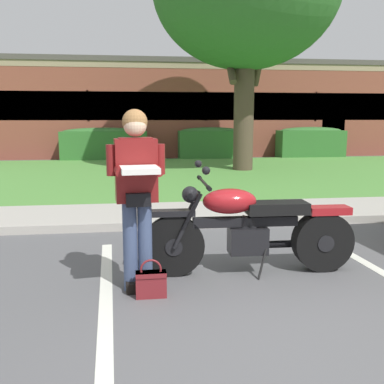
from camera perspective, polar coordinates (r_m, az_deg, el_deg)
The scene contains 12 objects.
ground_plane at distance 3.73m, azimuth 14.21°, elevation -16.41°, with size 140.00×140.00×0.00m, color #565659.
curb_strip at distance 6.56m, azimuth 4.12°, elevation -4.04°, with size 60.00×0.20×0.12m, color #ADA89E.
concrete_walk at distance 7.38m, azimuth 2.80°, elevation -2.63°, with size 60.00×1.50×0.08m, color #ADA89E.
grass_lawn at distance 12.34m, azimuth -1.40°, elevation 2.39°, with size 60.00×8.66×0.06m, color #518E3D.
stall_stripe_0 at distance 3.69m, azimuth -11.34°, elevation -16.57°, with size 0.12×4.40×0.01m, color silver.
motorcycle at distance 4.60m, azimuth 8.69°, elevation -4.77°, with size 2.24×0.82×1.18m.
rider_person at distance 4.01m, azimuth -7.31°, elevation 0.80°, with size 0.53×0.60×1.70m.
handbag at distance 4.06m, azimuth -5.41°, elevation -11.69°, with size 0.28×0.13×0.36m.
hedge_left at distance 16.82m, azimuth -11.47°, elevation 6.31°, with size 3.21×0.90×1.24m.
hedge_center_left at distance 17.04m, azimuth 2.48°, elevation 6.54°, with size 2.50×0.90×1.24m.
hedge_center_right at distance 18.19m, azimuth 15.35°, elevation 6.41°, with size 2.65×0.90×1.24m.
brick_building at distance 22.34m, azimuth -0.21°, elevation 10.73°, with size 27.29×9.80×3.94m.
Camera 1 is at (-1.29, -3.10, 1.63)m, focal length 40.48 mm.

